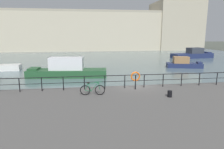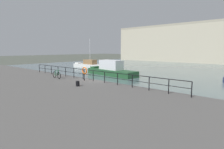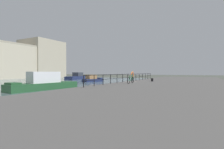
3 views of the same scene
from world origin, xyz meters
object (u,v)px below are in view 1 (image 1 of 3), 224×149
Objects in this scene: moored_small_launch at (193,54)px; mooring_bollard at (170,94)px; parked_bicycle at (92,90)px; life_ring_stand at (135,77)px; harbor_building at (116,31)px; moored_harbor_tender at (183,63)px; moored_red_daysailer at (67,70)px.

mooring_bollard is (-18.64, -29.87, 0.50)m from moored_small_launch.
moored_small_launch is 5.54× the size of parked_bicycle.
harbor_building is at bearing 82.66° from life_ring_stand.
harbor_building is 54.37m from life_ring_stand.
harbor_building is 30.01m from moored_small_launch.
moored_small_launch is at bearing -62.59° from harbor_building.
moored_red_daysailer is at bearing -151.01° from moored_harbor_tender.
mooring_bollard is at bearing -8.41° from parked_bicycle.
moored_red_daysailer is 12.08m from parked_bicycle.
moored_small_launch is at bearing -141.64° from moored_red_daysailer.
harbor_building reaches higher than parked_bicycle.
moored_red_daysailer is (-13.12, -43.13, -5.56)m from harbor_building.
moored_small_launch is 31.62m from moored_red_daysailer.
mooring_bollard is (-5.07, -56.04, -5.14)m from harbor_building.
harbor_building reaches higher than moored_small_launch.
moored_small_launch is (8.55, 12.24, 0.13)m from moored_harbor_tender.
mooring_bollard is at bearing -50.95° from life_ring_stand.
moored_harbor_tender is 22.52m from parked_bicycle.
parked_bicycle is at bearing -100.66° from harbor_building.
moored_small_launch is (13.57, -26.17, -5.64)m from harbor_building.
life_ring_stand is at bearing -113.50° from moored_harbor_tender.
moored_red_daysailer reaches higher than mooring_bollard.
life_ring_stand is at bearing 22.28° from parked_bicycle.
parked_bicycle is 1.27× the size of life_ring_stand.
parked_bicycle is (-23.90, -28.70, 0.67)m from moored_small_launch.
moored_harbor_tender is 0.59× the size of moored_small_launch.
moored_harbor_tender is at bearing -159.47° from moored_red_daysailer.
moored_small_launch is 7.01× the size of life_ring_stand.
mooring_bollard is (-10.09, -17.64, 0.62)m from moored_harbor_tender.
harbor_building is 50.25× the size of life_ring_stand.
moored_red_daysailer is (-26.69, -16.96, 0.08)m from moored_small_launch.
moored_red_daysailer is 15.22m from mooring_bollard.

